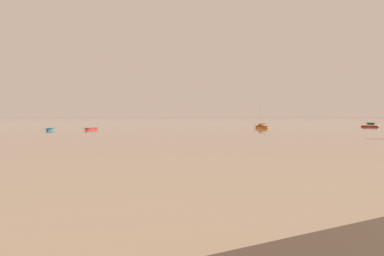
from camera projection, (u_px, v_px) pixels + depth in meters
sailboat_moored_0 at (262, 127)px, 64.22m from camera, size 1.84×4.48×4.88m
rowboat_moored_0 at (91, 129)px, 57.41m from camera, size 3.02×2.63×0.47m
rowboat_moored_4 at (370, 126)px, 69.66m from camera, size 2.28×3.80×0.57m
rowboat_moored_5 at (50, 130)px, 55.34m from camera, size 1.91×3.30×0.49m
rowboat_moored_6 at (371, 124)px, 93.46m from camera, size 2.41×3.58×0.54m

